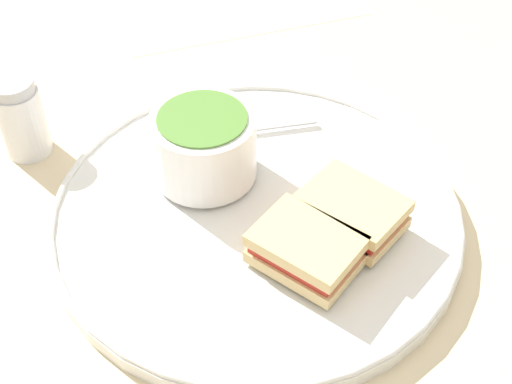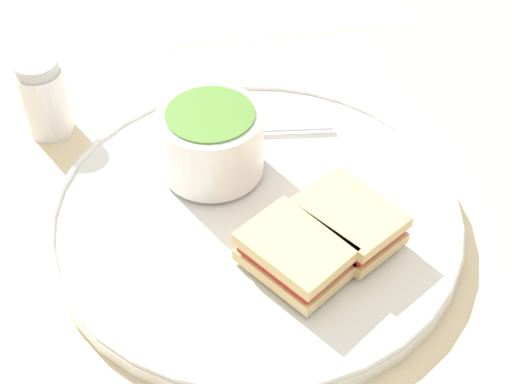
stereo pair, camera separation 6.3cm
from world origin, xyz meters
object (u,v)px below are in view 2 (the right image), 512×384
object	(u,v)px
sandwich_half_near	(295,254)
sandwich_half_far	(349,221)
spoon	(250,128)
salt_shaker	(44,98)
soup_bowl	(212,141)

from	to	relation	value
sandwich_half_near	sandwich_half_far	distance (m)	0.06
spoon	sandwich_half_far	distance (m)	0.16
spoon	sandwich_half_near	xyz separation A→B (m)	(0.18, -0.01, 0.01)
spoon	sandwich_half_near	distance (m)	0.18
sandwich_half_near	salt_shaker	size ratio (longest dim) A/B	1.23
spoon	salt_shaker	size ratio (longest dim) A/B	1.29
sandwich_half_near	sandwich_half_far	xyz separation A→B (m)	(-0.02, 0.06, 0.00)
spoon	salt_shaker	bearing A→B (deg)	-10.31
spoon	sandwich_half_far	size ratio (longest dim) A/B	1.06
sandwich_half_near	salt_shaker	bearing A→B (deg)	-144.03
spoon	sandwich_half_near	world-z (taller)	sandwich_half_near
soup_bowl	sandwich_half_near	size ratio (longest dim) A/B	0.93
salt_shaker	spoon	bearing A→B (deg)	68.08
spoon	salt_shaker	world-z (taller)	salt_shaker
soup_bowl	sandwich_half_near	xyz separation A→B (m)	(0.14, 0.04, -0.02)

